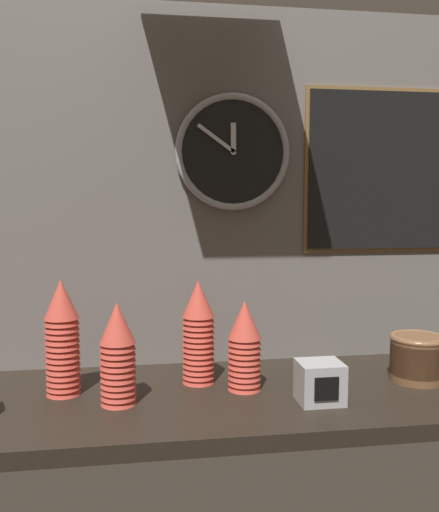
{
  "coord_description": "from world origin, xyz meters",
  "views": [
    {
      "loc": [
        -0.23,
        -1.34,
        0.49
      ],
      "look_at": [
        -0.02,
        0.04,
        0.35
      ],
      "focal_mm": 38.0,
      "sensor_mm": 36.0,
      "label": 1
    }
  ],
  "objects_px": {
    "cup_stack_left": "(62,337)",
    "menu_board": "(383,171)",
    "cup_stack_center": "(198,332)",
    "bowl_stack_far_right": "(418,357)",
    "napkin_dispenser": "(320,382)",
    "cup_stack_center_right": "(244,345)",
    "cup_stack_center_left": "(118,353)",
    "wall_clock": "(233,152)"
  },
  "relations": [
    {
      "from": "wall_clock",
      "to": "menu_board",
      "type": "distance_m",
      "value": 0.47
    },
    {
      "from": "cup_stack_center",
      "to": "menu_board",
      "type": "distance_m",
      "value": 0.76
    },
    {
      "from": "cup_stack_center_right",
      "to": "napkin_dispenser",
      "type": "bearing_deg",
      "value": -34.99
    },
    {
      "from": "cup_stack_center",
      "to": "bowl_stack_far_right",
      "type": "relative_size",
      "value": 1.87
    },
    {
      "from": "bowl_stack_far_right",
      "to": "wall_clock",
      "type": "bearing_deg",
      "value": 153.44
    },
    {
      "from": "cup_stack_center_left",
      "to": "bowl_stack_far_right",
      "type": "xyz_separation_m",
      "value": [
        0.8,
        0.05,
        -0.06
      ]
    },
    {
      "from": "cup_stack_left",
      "to": "menu_board",
      "type": "bearing_deg",
      "value": 12.56
    },
    {
      "from": "cup_stack_center_right",
      "to": "cup_stack_center",
      "type": "height_order",
      "value": "cup_stack_center"
    },
    {
      "from": "cup_stack_left",
      "to": "napkin_dispenser",
      "type": "bearing_deg",
      "value": -13.38
    },
    {
      "from": "cup_stack_center_left",
      "to": "napkin_dispenser",
      "type": "relative_size",
      "value": 2.34
    },
    {
      "from": "cup_stack_center",
      "to": "cup_stack_left",
      "type": "bearing_deg",
      "value": -173.89
    },
    {
      "from": "cup_stack_left",
      "to": "bowl_stack_far_right",
      "type": "relative_size",
      "value": 1.97
    },
    {
      "from": "cup_stack_center",
      "to": "menu_board",
      "type": "height_order",
      "value": "menu_board"
    },
    {
      "from": "cup_stack_center_left",
      "to": "cup_stack_left",
      "type": "xyz_separation_m",
      "value": [
        -0.14,
        0.09,
        0.02
      ]
    },
    {
      "from": "menu_board",
      "to": "cup_stack_center",
      "type": "bearing_deg",
      "value": -163.78
    },
    {
      "from": "menu_board",
      "to": "wall_clock",
      "type": "bearing_deg",
      "value": -178.92
    },
    {
      "from": "cup_stack_center_right",
      "to": "wall_clock",
      "type": "relative_size",
      "value": 0.69
    },
    {
      "from": "bowl_stack_far_right",
      "to": "cup_stack_center_right",
      "type": "bearing_deg",
      "value": 179.8
    },
    {
      "from": "cup_stack_center",
      "to": "bowl_stack_far_right",
      "type": "height_order",
      "value": "cup_stack_center"
    },
    {
      "from": "cup_stack_center_left",
      "to": "wall_clock",
      "type": "bearing_deg",
      "value": 41.17
    },
    {
      "from": "wall_clock",
      "to": "napkin_dispenser",
      "type": "xyz_separation_m",
      "value": [
        0.16,
        -0.35,
        -0.58
      ]
    },
    {
      "from": "cup_stack_center_left",
      "to": "cup_stack_center_right",
      "type": "bearing_deg",
      "value": 9.63
    },
    {
      "from": "cup_stack_center_right",
      "to": "bowl_stack_far_right",
      "type": "height_order",
      "value": "cup_stack_center_right"
    },
    {
      "from": "cup_stack_left",
      "to": "napkin_dispenser",
      "type": "relative_size",
      "value": 2.76
    },
    {
      "from": "cup_stack_center",
      "to": "wall_clock",
      "type": "bearing_deg",
      "value": 53.34
    },
    {
      "from": "wall_clock",
      "to": "cup_stack_left",
      "type": "bearing_deg",
      "value": -156.9
    },
    {
      "from": "cup_stack_center_right",
      "to": "cup_stack_left",
      "type": "bearing_deg",
      "value": 175.85
    },
    {
      "from": "bowl_stack_far_right",
      "to": "napkin_dispenser",
      "type": "height_order",
      "value": "bowl_stack_far_right"
    },
    {
      "from": "wall_clock",
      "to": "menu_board",
      "type": "relative_size",
      "value": 0.68
    },
    {
      "from": "cup_stack_center",
      "to": "bowl_stack_far_right",
      "type": "distance_m",
      "value": 0.6
    },
    {
      "from": "bowl_stack_far_right",
      "to": "menu_board",
      "type": "relative_size",
      "value": 0.3
    },
    {
      "from": "menu_board",
      "to": "napkin_dispenser",
      "type": "relative_size",
      "value": 4.69
    },
    {
      "from": "cup_stack_left",
      "to": "menu_board",
      "type": "xyz_separation_m",
      "value": [
        0.94,
        0.21,
        0.43
      ]
    },
    {
      "from": "cup_stack_center",
      "to": "wall_clock",
      "type": "distance_m",
      "value": 0.53
    },
    {
      "from": "cup_stack_center_right",
      "to": "cup_stack_center_left",
      "type": "bearing_deg",
      "value": -170.37
    },
    {
      "from": "bowl_stack_far_right",
      "to": "cup_stack_center_left",
      "type": "bearing_deg",
      "value": -176.24
    },
    {
      "from": "cup_stack_center_left",
      "to": "bowl_stack_far_right",
      "type": "relative_size",
      "value": 1.67
    },
    {
      "from": "cup_stack_center",
      "to": "cup_stack_center_left",
      "type": "xyz_separation_m",
      "value": [
        -0.21,
        -0.13,
        -0.02
      ]
    },
    {
      "from": "cup_stack_center_right",
      "to": "menu_board",
      "type": "distance_m",
      "value": 0.71
    },
    {
      "from": "menu_board",
      "to": "cup_stack_left",
      "type": "bearing_deg",
      "value": -167.44
    },
    {
      "from": "cup_stack_left",
      "to": "bowl_stack_far_right",
      "type": "bearing_deg",
      "value": -2.14
    },
    {
      "from": "napkin_dispenser",
      "to": "bowl_stack_far_right",
      "type": "bearing_deg",
      "value": 19.77
    }
  ]
}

